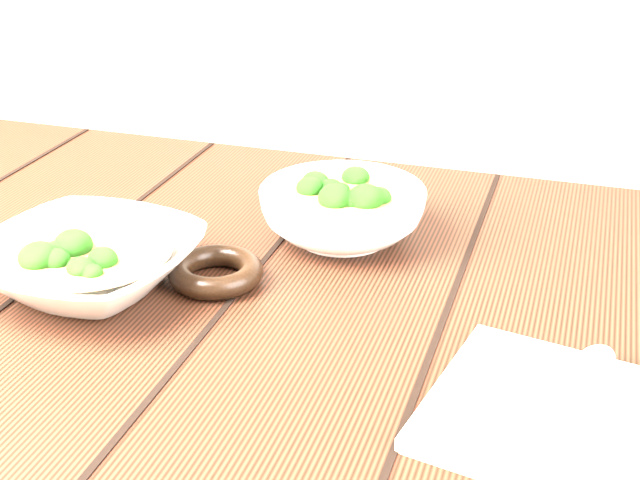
% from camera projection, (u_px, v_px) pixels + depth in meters
% --- Properties ---
extents(table, '(1.20, 0.80, 0.75)m').
position_uv_depth(table, '(258.00, 401.00, 0.90)').
color(table, '#381910').
rests_on(table, ground).
extents(soup_bowl_front, '(0.23, 0.23, 0.06)m').
position_uv_depth(soup_bowl_front, '(88.00, 262.00, 0.86)').
color(soup_bowl_front, silver).
rests_on(soup_bowl_front, table).
extents(soup_bowl_back, '(0.22, 0.22, 0.06)m').
position_uv_depth(soup_bowl_back, '(342.00, 211.00, 0.96)').
color(soup_bowl_back, silver).
rests_on(soup_bowl_back, table).
extents(trivet, '(0.11, 0.11, 0.02)m').
position_uv_depth(trivet, '(216.00, 272.00, 0.88)').
color(trivet, black).
rests_on(trivet, table).
extents(napkin, '(0.25, 0.22, 0.01)m').
position_uv_depth(napkin, '(578.00, 422.00, 0.67)').
color(napkin, beige).
rests_on(napkin, table).
extents(spoon_left, '(0.07, 0.18, 0.01)m').
position_uv_depth(spoon_left, '(581.00, 381.00, 0.70)').
color(spoon_left, '#B0A99B').
rests_on(spoon_left, napkin).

